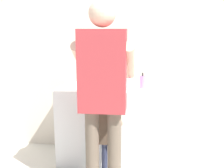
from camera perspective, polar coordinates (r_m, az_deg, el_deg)
The scene contains 8 objects.
back_wall at distance 3.04m, azimuth 0.93°, elevation 10.34°, with size 4.40×0.08×2.70m.
vanity_cabinet at distance 2.90m, azimuth 0.31°, elevation -8.66°, with size 1.17×0.54×0.82m, color white.
sink_basin at distance 2.76m, azimuth 0.28°, elevation 0.37°, with size 0.39×0.39×0.11m.
faucet at distance 2.98m, azimuth 0.73°, elevation 1.69°, with size 0.18×0.14×0.18m.
toothbrush_cup at distance 2.89m, azimuth -5.94°, elevation 0.71°, with size 0.07×0.07×0.21m.
soap_bottle at distance 2.75m, azimuth 6.70°, elevation 0.48°, with size 0.06×0.06×0.16m.
child_toddler at distance 2.50m, azimuth -0.61°, elevation -10.39°, with size 0.25×0.25×0.80m.
adult_parent at distance 2.13m, azimuth -1.98°, elevation 0.22°, with size 0.51×0.54×1.65m.
Camera 1 is at (0.27, -2.41, 1.41)m, focal length 41.68 mm.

